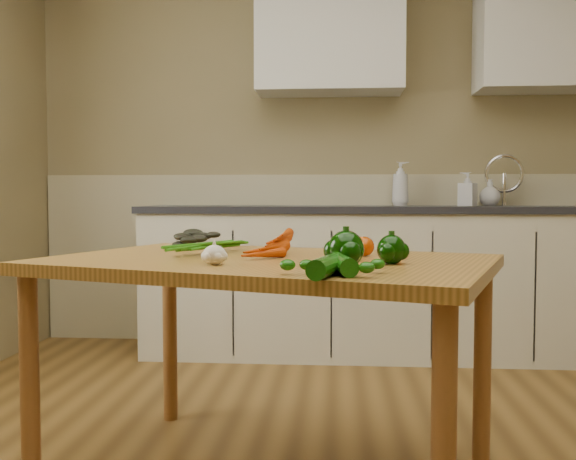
# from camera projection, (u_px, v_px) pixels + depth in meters

# --- Properties ---
(room) EXTENTS (4.04, 5.04, 2.64)m
(room) POSITION_uv_depth(u_px,v_px,m) (355.00, 96.00, 1.85)
(room) COLOR brown
(room) RESTS_ON ground
(counter_run) EXTENTS (2.84, 0.64, 1.14)m
(counter_run) POSITION_uv_depth(u_px,v_px,m) (380.00, 279.00, 3.89)
(counter_run) COLOR beige
(counter_run) RESTS_ON ground
(upper_cabinets) EXTENTS (2.15, 0.35, 0.70)m
(upper_cabinets) POSITION_uv_depth(u_px,v_px,m) (430.00, 34.00, 3.91)
(upper_cabinets) COLOR silver
(upper_cabinets) RESTS_ON room
(table) EXTENTS (1.63, 1.31, 0.76)m
(table) POSITION_uv_depth(u_px,v_px,m) (267.00, 283.00, 2.11)
(table) COLOR #AE7932
(table) RESTS_ON ground
(soap_bottle_a) EXTENTS (0.11, 0.11, 0.27)m
(soap_bottle_a) POSITION_uv_depth(u_px,v_px,m) (400.00, 184.00, 3.98)
(soap_bottle_a) COLOR silver
(soap_bottle_a) RESTS_ON counter_run
(soap_bottle_b) EXTENTS (0.13, 0.13, 0.21)m
(soap_bottle_b) POSITION_uv_depth(u_px,v_px,m) (468.00, 189.00, 3.93)
(soap_bottle_b) COLOR silver
(soap_bottle_b) RESTS_ON counter_run
(soap_bottle_c) EXTENTS (0.16, 0.16, 0.16)m
(soap_bottle_c) POSITION_uv_depth(u_px,v_px,m) (490.00, 193.00, 3.97)
(soap_bottle_c) COLOR silver
(soap_bottle_c) RESTS_ON counter_run
(carrot_bunch) EXTENTS (0.31, 0.28, 0.07)m
(carrot_bunch) POSITION_uv_depth(u_px,v_px,m) (253.00, 245.00, 2.20)
(carrot_bunch) COLOR #C63F04
(carrot_bunch) RESTS_ON table
(leafy_greens) EXTENTS (0.20, 0.18, 0.10)m
(leafy_greens) POSITION_uv_depth(u_px,v_px,m) (199.00, 235.00, 2.55)
(leafy_greens) COLOR black
(leafy_greens) RESTS_ON table
(garlic_bulb) EXTENTS (0.07, 0.07, 0.06)m
(garlic_bulb) POSITION_uv_depth(u_px,v_px,m) (214.00, 255.00, 1.90)
(garlic_bulb) COLOR white
(garlic_bulb) RESTS_ON table
(pepper_a) EXTENTS (0.08, 0.08, 0.08)m
(pepper_a) POSITION_uv_depth(u_px,v_px,m) (346.00, 248.00, 2.01)
(pepper_a) COLOR black
(pepper_a) RESTS_ON table
(pepper_b) EXTENTS (0.09, 0.09, 0.09)m
(pepper_b) POSITION_uv_depth(u_px,v_px,m) (391.00, 250.00, 1.92)
(pepper_b) COLOR black
(pepper_b) RESTS_ON table
(pepper_c) EXTENTS (0.10, 0.10, 0.10)m
(pepper_c) POSITION_uv_depth(u_px,v_px,m) (346.00, 249.00, 1.83)
(pepper_c) COLOR black
(pepper_c) RESTS_ON table
(tomato_a) EXTENTS (0.08, 0.08, 0.08)m
(tomato_a) POSITION_uv_depth(u_px,v_px,m) (347.00, 245.00, 2.18)
(tomato_a) COLOR maroon
(tomato_a) RESTS_ON table
(tomato_b) EXTENTS (0.07, 0.07, 0.07)m
(tomato_b) POSITION_uv_depth(u_px,v_px,m) (363.00, 246.00, 2.17)
(tomato_b) COLOR #BA4104
(tomato_b) RESTS_ON table
(tomato_c) EXTENTS (0.07, 0.07, 0.06)m
(tomato_c) POSITION_uv_depth(u_px,v_px,m) (395.00, 250.00, 2.08)
(tomato_c) COLOR #BA4104
(tomato_c) RESTS_ON table
(zucchini_a) EXTENTS (0.08, 0.19, 0.05)m
(zucchini_a) POSITION_uv_depth(u_px,v_px,m) (342.00, 264.00, 1.68)
(zucchini_a) COLOR #0E4B08
(zucchini_a) RESTS_ON table
(zucchini_b) EXTENTS (0.10, 0.21, 0.05)m
(zucchini_b) POSITION_uv_depth(u_px,v_px,m) (326.00, 266.00, 1.62)
(zucchini_b) COLOR #0E4B08
(zucchini_b) RESTS_ON table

